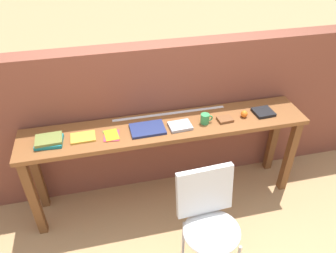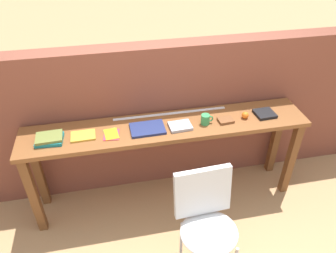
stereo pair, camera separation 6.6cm
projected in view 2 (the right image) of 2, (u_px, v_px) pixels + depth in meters
ground_plane at (173, 218)px, 3.11m from camera, size 40.00×40.00×0.00m
brick_wall_back at (160, 117)px, 3.18m from camera, size 6.00×0.20×1.48m
sideboard at (167, 138)px, 2.91m from camera, size 2.50×0.44×0.88m
chair_white_moulded at (207, 218)px, 2.46m from camera, size 0.46×0.47×0.89m
book_stack_leftmost at (49, 139)px, 2.64m from camera, size 0.22×0.18×0.05m
magazine_cycling at (83, 136)px, 2.69m from camera, size 0.20×0.15×0.02m
pamphlet_pile_colourful at (111, 134)px, 2.72m from camera, size 0.14×0.18×0.01m
book_open_centre at (147, 129)px, 2.77m from camera, size 0.29×0.21×0.02m
book_grey_hardcover at (180, 126)px, 2.80m from camera, size 0.20×0.16×0.03m
mug at (206, 119)px, 2.82m from camera, size 0.11×0.08×0.09m
leather_journal_brown at (226, 120)px, 2.87m from camera, size 0.14×0.11×0.02m
sports_ball_small at (245, 115)px, 2.90m from camera, size 0.06×0.06×0.06m
book_repair_rightmost at (265, 114)px, 2.95m from camera, size 0.18×0.17×0.03m
ruler_metal_back_edge at (170, 114)px, 2.98m from camera, size 1.04×0.03×0.00m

